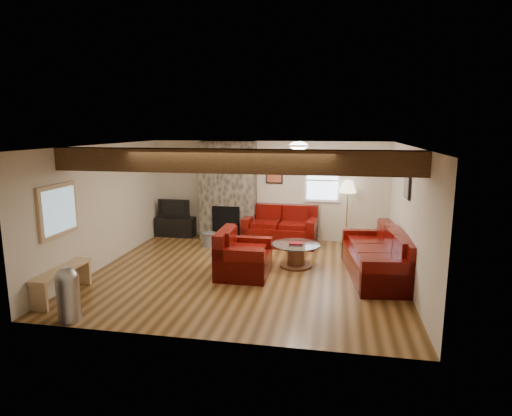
{
  "coord_description": "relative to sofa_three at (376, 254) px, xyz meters",
  "views": [
    {
      "loc": [
        1.65,
        -7.9,
        2.84
      ],
      "look_at": [
        0.11,
        0.4,
        1.24
      ],
      "focal_mm": 30.0,
      "sensor_mm": 36.0,
      "label": 1
    }
  ],
  "objects": [
    {
      "name": "tv_cabinet",
      "position": [
        -4.93,
        2.25,
        -0.2
      ],
      "size": [
        1.01,
        0.41,
        0.51
      ],
      "primitive_type": "cube",
      "color": "black",
      "rests_on": "floor"
    },
    {
      "name": "floor_lamp",
      "position": [
        -0.51,
        2.27,
        0.89
      ],
      "size": [
        0.4,
        0.4,
        1.57
      ],
      "color": "tan",
      "rests_on": "floor"
    },
    {
      "name": "sofa_three",
      "position": [
        0.0,
        0.0,
        0.0
      ],
      "size": [
        1.26,
        2.45,
        0.91
      ],
      "primitive_type": null,
      "rotation": [
        0.0,
        0.0,
        -1.45
      ],
      "color": "#440604",
      "rests_on": "floor"
    },
    {
      "name": "loveseat",
      "position": [
        -2.11,
        1.95,
        0.01
      ],
      "size": [
        1.8,
        1.08,
        0.93
      ],
      "primitive_type": null,
      "rotation": [
        0.0,
        0.0,
        -0.04
      ],
      "color": "#440604",
      "rests_on": "floor"
    },
    {
      "name": "pedal_bin",
      "position": [
        -4.65,
        -2.83,
        -0.04
      ],
      "size": [
        0.35,
        0.35,
        0.84
      ],
      "primitive_type": null,
      "rotation": [
        0.0,
        0.0,
        -0.05
      ],
      "color": "#A9A9AE",
      "rests_on": "floor"
    },
    {
      "name": "artwork_right",
      "position": [
        0.48,
        0.02,
        1.3
      ],
      "size": [
        0.06,
        0.55,
        0.42
      ],
      "primitive_type": null,
      "color": "black",
      "rests_on": "room"
    },
    {
      "name": "coffee_table",
      "position": [
        -1.57,
        0.3,
        -0.21
      ],
      "size": [
        0.99,
        0.99,
        0.52
      ],
      "color": "#452716",
      "rests_on": "floor"
    },
    {
      "name": "pine_bench",
      "position": [
        -5.31,
        -2.02,
        -0.21
      ],
      "size": [
        0.31,
        1.31,
        0.49
      ],
      "primitive_type": null,
      "color": "tan",
      "rests_on": "floor"
    },
    {
      "name": "television",
      "position": [
        -4.93,
        2.25,
        0.3
      ],
      "size": [
        0.85,
        0.11,
        0.49
      ],
      "primitive_type": "imported",
      "color": "black",
      "rests_on": "tv_cabinet"
    },
    {
      "name": "artwork_back",
      "position": [
        -2.33,
        2.43,
        1.25
      ],
      "size": [
        0.42,
        0.06,
        0.52
      ],
      "primitive_type": null,
      "color": "black",
      "rests_on": "room"
    },
    {
      "name": "back_window",
      "position": [
        -1.13,
        2.43,
        1.1
      ],
      "size": [
        0.9,
        0.08,
        1.1
      ],
      "primitive_type": null,
      "color": "white",
      "rests_on": "room"
    },
    {
      "name": "ceiling_dome",
      "position": [
        -1.58,
        0.62,
        1.99
      ],
      "size": [
        0.4,
        0.4,
        0.18
      ],
      "primitive_type": null,
      "color": "white",
      "rests_on": "room"
    },
    {
      "name": "hatch_window",
      "position": [
        -5.44,
        -1.78,
        1.0
      ],
      "size": [
        0.08,
        1.0,
        0.9
      ],
      "primitive_type": null,
      "color": "tan",
      "rests_on": "room"
    },
    {
      "name": "room",
      "position": [
        -2.48,
        -0.28,
        0.8
      ],
      "size": [
        8.0,
        8.0,
        8.0
      ],
      "color": "#553616",
      "rests_on": "ground"
    },
    {
      "name": "coal_bucket",
      "position": [
        -3.77,
        1.47,
        -0.28
      ],
      "size": [
        0.36,
        0.36,
        0.34
      ],
      "primitive_type": null,
      "color": "gray",
      "rests_on": "floor"
    },
    {
      "name": "chimney_breast",
      "position": [
        -3.48,
        2.21,
        0.77
      ],
      "size": [
        1.4,
        0.67,
        2.5
      ],
      "color": "#332F28",
      "rests_on": "floor"
    },
    {
      "name": "oak_beam",
      "position": [
        -2.48,
        -1.53,
        1.86
      ],
      "size": [
        6.0,
        0.36,
        0.38
      ],
      "primitive_type": "cube",
      "color": "#31200E",
      "rests_on": "room"
    },
    {
      "name": "armchair_red",
      "position": [
        -2.52,
        -0.4,
        -0.01
      ],
      "size": [
        0.98,
        1.11,
        0.89
      ],
      "primitive_type": null,
      "rotation": [
        0.0,
        0.0,
        1.58
      ],
      "color": "#440604",
      "rests_on": "floor"
    }
  ]
}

